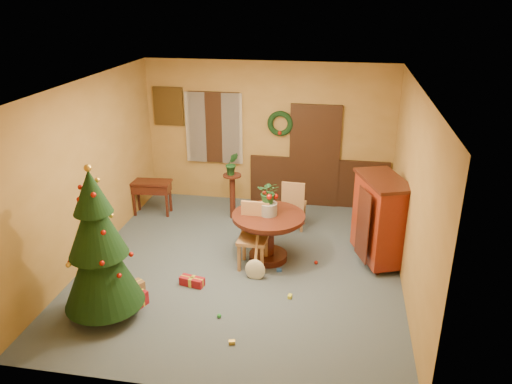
% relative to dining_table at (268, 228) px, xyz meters
% --- Properties ---
extents(room_envelope, '(5.50, 5.50, 5.50)m').
position_rel_dining_table_xyz_m(room_envelope, '(-0.18, 2.40, 0.55)').
color(room_envelope, '#36424F').
rests_on(room_envelope, ground).
extents(dining_table, '(1.18, 1.18, 0.81)m').
position_rel_dining_table_xyz_m(dining_table, '(0.00, 0.00, 0.00)').
color(dining_table, black).
rests_on(dining_table, floor).
extents(urn, '(0.27, 0.27, 0.20)m').
position_rel_dining_table_xyz_m(urn, '(0.00, -0.00, 0.34)').
color(urn, slate).
rests_on(urn, dining_table).
extents(centerpiece_plant, '(0.34, 0.30, 0.38)m').
position_rel_dining_table_xyz_m(centerpiece_plant, '(0.00, -0.00, 0.63)').
color(centerpiece_plant, '#1E4C23').
rests_on(centerpiece_plant, urn).
extents(chair_near, '(0.46, 0.46, 1.05)m').
position_rel_dining_table_xyz_m(chair_near, '(-0.21, -0.19, -0.00)').
color(chair_near, '#935D3A').
rests_on(chair_near, floor).
extents(chair_far, '(0.44, 0.44, 0.97)m').
position_rel_dining_table_xyz_m(chair_far, '(0.29, 1.20, -0.05)').
color(chair_far, '#935D3A').
rests_on(chair_far, floor).
extents(guitar, '(0.32, 0.48, 0.73)m').
position_rel_dining_table_xyz_m(guitar, '(-0.11, -0.63, -0.20)').
color(guitar, beige).
rests_on(guitar, floor).
extents(plant_stand, '(0.35, 0.35, 0.90)m').
position_rel_dining_table_xyz_m(plant_stand, '(-0.92, 1.48, -0.01)').
color(plant_stand, black).
rests_on(plant_stand, floor).
extents(stand_plant, '(0.30, 0.27, 0.44)m').
position_rel_dining_table_xyz_m(stand_plant, '(-0.92, 1.48, 0.55)').
color(stand_plant, '#19471E').
rests_on(stand_plant, plant_stand).
extents(christmas_tree, '(1.06, 1.06, 2.19)m').
position_rel_dining_table_xyz_m(christmas_tree, '(-1.96, -1.88, 0.47)').
color(christmas_tree, '#382111').
rests_on(christmas_tree, floor).
extents(writing_desk, '(0.80, 0.44, 0.68)m').
position_rel_dining_table_xyz_m(writing_desk, '(-2.54, 1.41, -0.05)').
color(writing_desk, black).
rests_on(writing_desk, floor).
extents(sideboard, '(0.94, 1.26, 1.44)m').
position_rel_dining_table_xyz_m(sideboard, '(1.76, 0.28, 0.21)').
color(sideboard, '#511109').
rests_on(sideboard, floor).
extents(gift_a, '(0.33, 0.24, 0.18)m').
position_rel_dining_table_xyz_m(gift_a, '(-2.33, -1.47, -0.48)').
color(gift_a, brown).
rests_on(gift_a, floor).
extents(gift_b, '(0.26, 0.26, 0.21)m').
position_rel_dining_table_xyz_m(gift_b, '(-1.61, -1.59, -0.47)').
color(gift_b, maroon).
rests_on(gift_b, floor).
extents(gift_c, '(0.29, 0.31, 0.14)m').
position_rel_dining_table_xyz_m(gift_c, '(-1.81, -1.27, -0.50)').
color(gift_c, brown).
rests_on(gift_c, floor).
extents(gift_d, '(0.39, 0.22, 0.13)m').
position_rel_dining_table_xyz_m(gift_d, '(-1.02, -0.98, -0.50)').
color(gift_d, maroon).
rests_on(gift_d, floor).
extents(toy_a, '(0.09, 0.06, 0.05)m').
position_rel_dining_table_xyz_m(toy_a, '(0.23, -0.36, -0.54)').
color(toy_a, '#2651A5').
rests_on(toy_a, floor).
extents(toy_b, '(0.06, 0.06, 0.06)m').
position_rel_dining_table_xyz_m(toy_b, '(-0.42, -1.70, -0.54)').
color(toy_b, green).
rests_on(toy_b, floor).
extents(toy_c, '(0.06, 0.09, 0.05)m').
position_rel_dining_table_xyz_m(toy_c, '(0.48, -1.07, -0.54)').
color(toy_c, yellow).
rests_on(toy_c, floor).
extents(toy_d, '(0.06, 0.06, 0.06)m').
position_rel_dining_table_xyz_m(toy_d, '(0.79, -0.03, -0.54)').
color(toy_d, '#A9160B').
rests_on(toy_d, floor).
extents(toy_e, '(0.09, 0.07, 0.05)m').
position_rel_dining_table_xyz_m(toy_e, '(-0.13, -2.20, -0.54)').
color(toy_e, gold).
rests_on(toy_e, floor).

